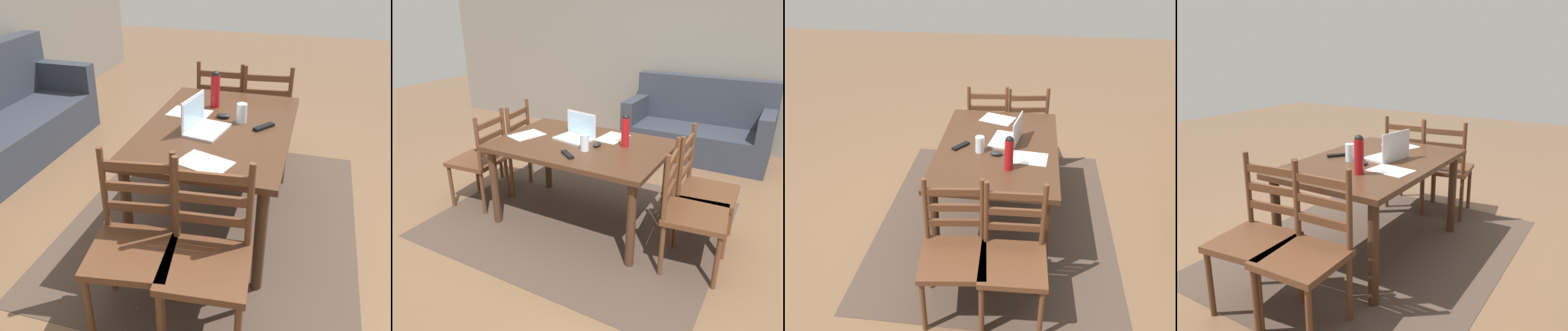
# 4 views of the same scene
# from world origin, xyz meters

# --- Properties ---
(ground_plane) EXTENTS (14.00, 14.00, 0.00)m
(ground_plane) POSITION_xyz_m (0.00, 0.00, 0.00)
(ground_plane) COLOR brown
(area_rug) EXTENTS (2.50, 2.05, 0.01)m
(area_rug) POSITION_xyz_m (0.00, 0.00, 0.00)
(area_rug) COLOR #47382D
(area_rug) RESTS_ON ground
(wall_back) EXTENTS (8.00, 0.12, 2.70)m
(wall_back) POSITION_xyz_m (0.00, 2.65, 1.35)
(wall_back) COLOR slate
(wall_back) RESTS_ON ground
(dining_table) EXTENTS (1.47, 0.99, 0.75)m
(dining_table) POSITION_xyz_m (0.00, 0.00, 0.66)
(dining_table) COLOR #422819
(dining_table) RESTS_ON ground
(chair_right_far) EXTENTS (0.46, 0.46, 0.95)m
(chair_right_far) POSITION_xyz_m (1.02, 0.20, 0.46)
(chair_right_far) COLOR #56331E
(chair_right_far) RESTS_ON ground
(chair_left_far) EXTENTS (0.50, 0.50, 0.95)m
(chair_left_far) POSITION_xyz_m (-1.02, 0.20, 0.46)
(chair_left_far) COLOR #56331E
(chair_left_far) RESTS_ON ground
(chair_left_near) EXTENTS (0.48, 0.48, 0.95)m
(chair_left_near) POSITION_xyz_m (-1.02, -0.19, 0.46)
(chair_left_near) COLOR #56331E
(chair_left_near) RESTS_ON ground
(chair_right_near) EXTENTS (0.49, 0.49, 0.95)m
(chair_right_near) POSITION_xyz_m (1.02, -0.20, 0.46)
(chair_right_near) COLOR #56331E
(chair_right_near) RESTS_ON ground
(couch) EXTENTS (1.80, 0.80, 1.00)m
(couch) POSITION_xyz_m (0.50, 2.18, 0.36)
(couch) COLOR #2D333D
(couch) RESTS_ON ground
(laptop) EXTENTS (0.36, 0.28, 0.23)m
(laptop) POSITION_xyz_m (-0.10, 0.10, 0.81)
(laptop) COLOR silver
(laptop) RESTS_ON dining_table
(water_bottle) EXTENTS (0.07, 0.07, 0.28)m
(water_bottle) POSITION_xyz_m (0.36, 0.11, 0.89)
(water_bottle) COLOR #A81419
(water_bottle) RESTS_ON dining_table
(drinking_glass) EXTENTS (0.07, 0.07, 0.14)m
(drinking_glass) POSITION_xyz_m (0.11, -0.14, 0.82)
(drinking_glass) COLOR silver
(drinking_glass) RESTS_ON dining_table
(computer_mouse) EXTENTS (0.06, 0.10, 0.03)m
(computer_mouse) POSITION_xyz_m (0.15, -0.00, 0.77)
(computer_mouse) COLOR black
(computer_mouse) RESTS_ON dining_table
(tv_remote) EXTENTS (0.16, 0.14, 0.02)m
(tv_remote) POSITION_xyz_m (0.05, -0.31, 0.76)
(tv_remote) COLOR black
(tv_remote) RESTS_ON dining_table
(paper_stack_left) EXTENTS (0.29, 0.35, 0.00)m
(paper_stack_left) POSITION_xyz_m (-0.55, -0.05, 0.75)
(paper_stack_left) COLOR white
(paper_stack_left) RESTS_ON dining_table
(paper_stack_right) EXTENTS (0.24, 0.32, 0.00)m
(paper_stack_right) POSITION_xyz_m (0.17, 0.26, 0.75)
(paper_stack_right) COLOR white
(paper_stack_right) RESTS_ON dining_table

